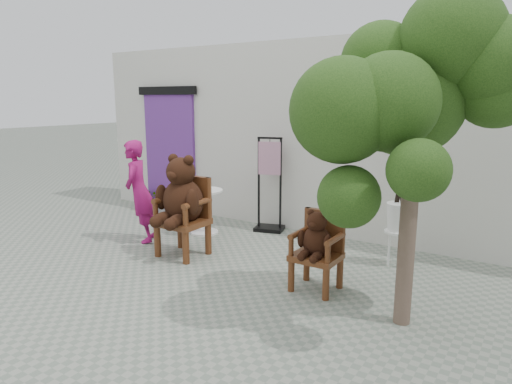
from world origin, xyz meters
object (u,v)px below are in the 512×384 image
Objects in this scene: chair_big at (182,200)px; stool_bucket at (398,216)px; tree at (413,90)px; display_stand at (270,195)px; person at (140,192)px; chair_small at (318,242)px; cafe_table at (204,206)px.

stool_bucket reaches higher than chair_big.
stool_bucket is at bearing 107.36° from tree.
chair_big is 1.71m from display_stand.
chair_big is 0.92× the size of display_stand.
person is (-0.95, 0.14, -0.02)m from chair_big.
tree reaches higher than chair_big.
tree is at bearing -72.64° from stool_bucket.
tree reaches higher than person.
person is 1.04× the size of stool_bucket.
chair_big is 2.04m from chair_small.
chair_big is 0.45× the size of tree.
chair_small is 0.63× the size of stool_bucket.
stool_bucket reaches higher than cafe_table.
person reaches higher than cafe_table.
cafe_table is 0.48× the size of stool_bucket.
person is at bearing -162.89° from stool_bucket.
person reaches higher than chair_small.
stool_bucket is at bearing 4.74° from cafe_table.
person is 0.49× the size of tree.
chair_small is at bearing -112.71° from stool_bucket.
person is (-2.97, 0.17, 0.21)m from chair_small.
chair_big is at bearing 54.03° from person.
cafe_table is at bearing 113.84° from chair_big.
person is 1.03m from cafe_table.
chair_big is 1.51× the size of chair_small.
chair_big reaches higher than cafe_table.
cafe_table is at bearing -175.26° from stool_bucket.
chair_big is at bearing -66.16° from cafe_table.
person is 2.14× the size of cafe_table.
chair_small is at bearing -22.28° from cafe_table.
person is at bearing -147.19° from display_stand.
display_stand is at bearing 168.35° from stool_bucket.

